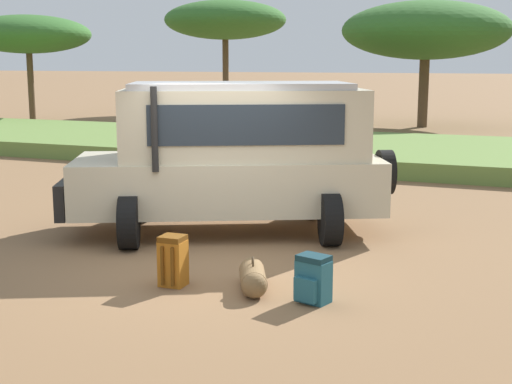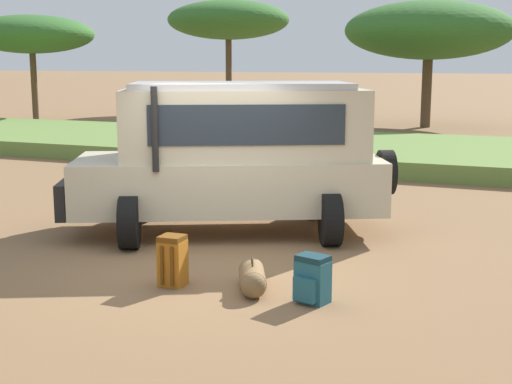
% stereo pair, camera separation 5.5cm
% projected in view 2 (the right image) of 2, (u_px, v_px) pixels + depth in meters
% --- Properties ---
extents(ground_plane, '(320.00, 320.00, 0.00)m').
position_uv_depth(ground_plane, '(209.00, 263.00, 9.93)').
color(ground_plane, olive).
extents(grass_bank, '(120.00, 7.00, 0.44)m').
position_uv_depth(grass_bank, '(385.00, 152.00, 20.29)').
color(grass_bank, olive).
rests_on(grass_bank, ground_plane).
extents(safari_vehicle, '(5.36, 3.91, 2.44)m').
position_uv_depth(safari_vehicle, '(235.00, 154.00, 11.52)').
color(safari_vehicle, beige).
rests_on(safari_vehicle, ground_plane).
extents(backpack_beside_front_wheel, '(0.43, 0.42, 0.56)m').
position_uv_depth(backpack_beside_front_wheel, '(312.00, 280.00, 8.27)').
color(backpack_beside_front_wheel, '#235B6B').
rests_on(backpack_beside_front_wheel, ground_plane).
extents(backpack_cluster_center, '(0.32, 0.39, 0.64)m').
position_uv_depth(backpack_cluster_center, '(173.00, 261.00, 8.91)').
color(backpack_cluster_center, '#B26619').
rests_on(backpack_cluster_center, ground_plane).
extents(duffel_bag_low_black_case, '(0.59, 0.90, 0.42)m').
position_uv_depth(duffel_bag_low_black_case, '(252.00, 277.00, 8.74)').
color(duffel_bag_low_black_case, brown).
rests_on(duffel_bag_low_black_case, ground_plane).
extents(acacia_tree_far_left, '(5.45, 5.39, 4.75)m').
position_uv_depth(acacia_tree_far_left, '(31.00, 35.00, 31.14)').
color(acacia_tree_far_left, brown).
rests_on(acacia_tree_far_left, ground_plane).
extents(acacia_tree_left_mid, '(6.44, 6.22, 5.91)m').
position_uv_depth(acacia_tree_left_mid, '(228.00, 20.00, 37.44)').
color(acacia_tree_left_mid, brown).
rests_on(acacia_tree_left_mid, ground_plane).
extents(acacia_tree_centre_back, '(6.96, 7.34, 5.23)m').
position_uv_depth(acacia_tree_centre_back, '(429.00, 31.00, 29.57)').
color(acacia_tree_centre_back, brown).
rests_on(acacia_tree_centre_back, ground_plane).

